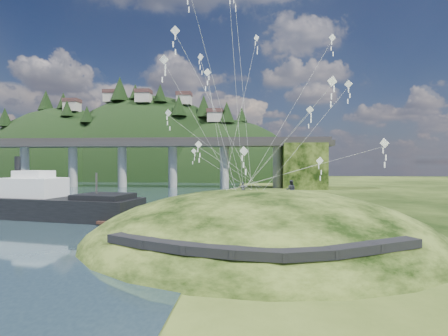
{
  "coord_description": "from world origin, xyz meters",
  "views": [
    {
      "loc": [
        7.08,
        -32.62,
        7.68
      ],
      "look_at": [
        4.0,
        6.0,
        7.0
      ],
      "focal_mm": 28.0,
      "sensor_mm": 36.0,
      "label": 1
    }
  ],
  "objects": [
    {
      "name": "footpath",
      "position": [
        7.46,
        -9.74,
        2.08
      ],
      "size": [
        22.29,
        5.84,
        0.83
      ],
      "color": "black",
      "rests_on": "ground"
    },
    {
      "name": "kite_flyers",
      "position": [
        10.1,
        2.14,
        5.86
      ],
      "size": [
        5.59,
        1.61,
        1.96
      ],
      "color": "#292B37",
      "rests_on": "ground"
    },
    {
      "name": "far_ridge",
      "position": [
        -43.58,
        122.17,
        -7.44
      ],
      "size": [
        153.0,
        70.0,
        94.5
      ],
      "color": "black",
      "rests_on": "ground"
    },
    {
      "name": "kite_swarm",
      "position": [
        6.72,
        0.67,
        15.6
      ],
      "size": [
        18.74,
        17.38,
        20.66
      ],
      "color": "white",
      "rests_on": "ground"
    },
    {
      "name": "wooden_dock",
      "position": [
        -4.67,
        6.98,
        0.42
      ],
      "size": [
        13.48,
        5.02,
        0.95
      ],
      "color": "#351C15",
      "rests_on": "ground"
    },
    {
      "name": "ground",
      "position": [
        0.0,
        0.0,
        0.0
      ],
      "size": [
        320.0,
        320.0,
        0.0
      ],
      "primitive_type": "plane",
      "color": "black",
      "rests_on": "ground"
    },
    {
      "name": "grass_hill",
      "position": [
        8.0,
        2.0,
        -1.5
      ],
      "size": [
        36.0,
        32.0,
        13.0
      ],
      "color": "black",
      "rests_on": "ground"
    },
    {
      "name": "work_barge",
      "position": [
        -20.13,
        12.78,
        2.12
      ],
      "size": [
        24.94,
        10.77,
        8.45
      ],
      "color": "black",
      "rests_on": "ground"
    },
    {
      "name": "bridge",
      "position": [
        -26.46,
        70.07,
        9.7
      ],
      "size": [
        160.0,
        11.0,
        15.0
      ],
      "color": "#2D2B2B",
      "rests_on": "ground"
    }
  ]
}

